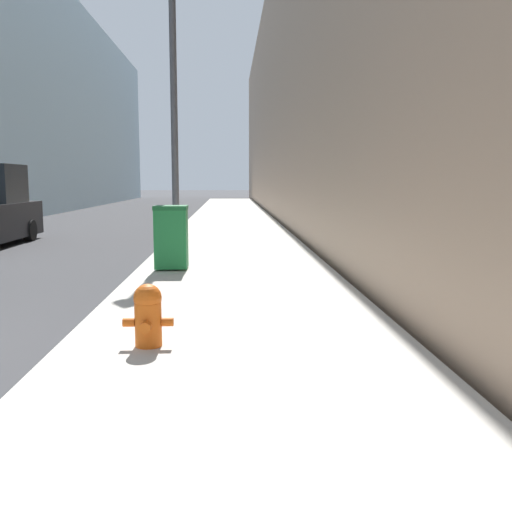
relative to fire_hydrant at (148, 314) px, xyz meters
The scene contains 5 objects.
sidewalk_right 17.30m from the fire_hydrant, 86.90° to the left, with size 3.79×60.00×0.13m.
building_right_stone 27.39m from the fire_hydrant, 70.54° to the left, with size 12.00×60.00×12.18m.
fire_hydrant is the anchor object (origin of this frame).
trash_bin 5.15m from the fire_hydrant, 93.04° to the left, with size 0.62×0.58×1.22m.
lamppost 8.73m from the fire_hydrant, 93.10° to the left, with size 0.49×0.49×6.95m.
Camera 1 is at (5.04, -5.01, 1.82)m, focal length 40.00 mm.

